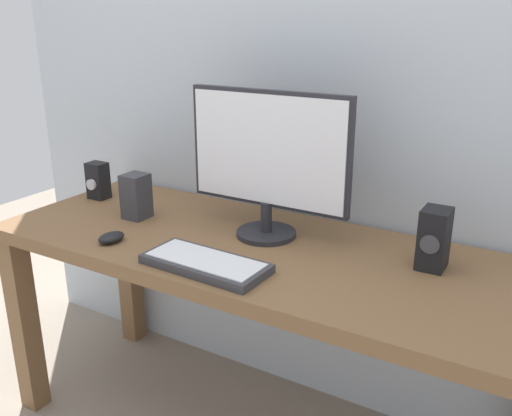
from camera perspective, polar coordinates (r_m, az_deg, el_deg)
The scene contains 7 objects.
desk at distance 1.76m, azimuth 0.12°, elevation -7.05°, with size 1.73×0.65×0.73m.
monitor at distance 1.72m, azimuth 1.24°, elevation 5.06°, with size 0.54×0.19×0.46m.
keyboard_primary at distance 1.57m, azimuth -5.19°, elevation -5.66°, with size 0.37×0.17×0.03m.
mouse at distance 1.79m, azimuth -14.59°, elevation -2.94°, with size 0.06×0.09×0.03m, color black.
speaker_right at distance 1.61m, azimuth 17.75°, elevation -3.02°, with size 0.08×0.10×0.17m.
speaker_left at distance 1.97m, azimuth -12.09°, elevation 1.22°, with size 0.08×0.09×0.16m.
audio_controller at distance 2.22m, azimuth -15.88°, elevation 2.71°, with size 0.07×0.07×0.14m.
Camera 1 is at (0.80, -1.36, 1.40)m, focal length 39.09 mm.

